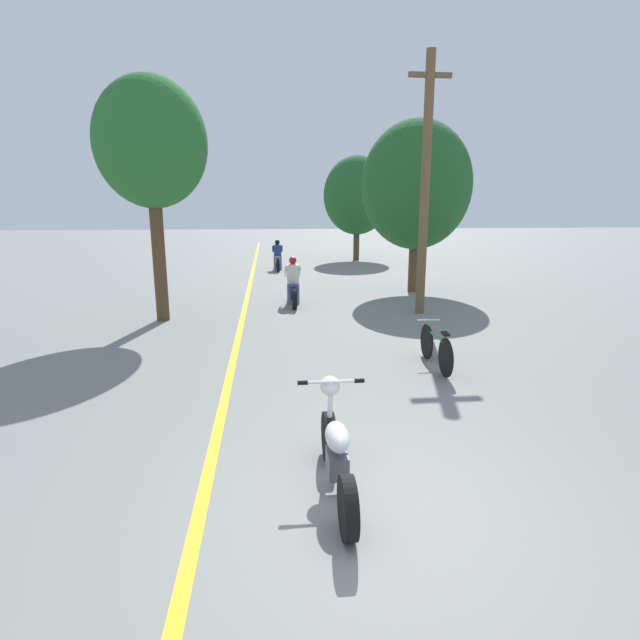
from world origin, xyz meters
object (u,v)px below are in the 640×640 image
at_px(utility_pole, 425,185).
at_px(motorcycle_rider_lead, 293,286).
at_px(roadside_tree_right_near, 416,186).
at_px(bicycle_parked, 436,348).
at_px(motorcycle_rider_far, 278,258).
at_px(roadside_tree_left, 151,145).
at_px(motorcycle_foreground, 336,451).
at_px(roadside_tree_right_far, 357,196).

relative_size(utility_pole, motorcycle_rider_lead, 3.13).
relative_size(roadside_tree_right_near, bicycle_parked, 3.27).
distance_m(utility_pole, bicycle_parked, 5.64).
xyz_separation_m(utility_pole, motorcycle_rider_far, (-3.67, 9.90, -2.89)).
height_order(roadside_tree_right_near, motorcycle_rider_far, roadside_tree_right_near).
bearing_deg(roadside_tree_left, motorcycle_rider_far, 72.65).
xyz_separation_m(motorcycle_foreground, motorcycle_rider_far, (-0.23, 18.31, 0.09)).
height_order(utility_pole, motorcycle_rider_far, utility_pole).
bearing_deg(motorcycle_rider_lead, bicycle_parked, -70.12).
bearing_deg(utility_pole, motorcycle_foreground, -112.27).
bearing_deg(motorcycle_rider_far, roadside_tree_right_far, 41.88).
xyz_separation_m(roadside_tree_right_near, roadside_tree_right_far, (-0.17, 10.24, -0.13)).
height_order(utility_pole, motorcycle_foreground, utility_pole).
distance_m(utility_pole, motorcycle_foreground, 9.57).
bearing_deg(motorcycle_foreground, roadside_tree_right_near, 70.37).
bearing_deg(bicycle_parked, roadside_tree_left, 142.05).
distance_m(roadside_tree_left, motorcycle_rider_lead, 5.41).
distance_m(utility_pole, motorcycle_rider_lead, 4.74).
bearing_deg(motorcycle_foreground, motorcycle_rider_far, 90.71).
xyz_separation_m(roadside_tree_right_near, roadside_tree_left, (-7.64, -3.70, 0.77)).
distance_m(roadside_tree_right_far, bicycle_parked, 18.72).
bearing_deg(motorcycle_rider_far, bicycle_parked, -79.99).
bearing_deg(motorcycle_foreground, bicycle_parked, 58.43).
height_order(motorcycle_foreground, bicycle_parked, motorcycle_foreground).
bearing_deg(bicycle_parked, motorcycle_rider_lead, 109.88).
bearing_deg(utility_pole, bicycle_parked, -103.55).
height_order(roadside_tree_right_near, roadside_tree_left, roadside_tree_left).
relative_size(roadside_tree_right_far, roadside_tree_left, 0.93).
bearing_deg(motorcycle_rider_lead, roadside_tree_left, -152.07).
bearing_deg(bicycle_parked, motorcycle_foreground, -121.57).
bearing_deg(bicycle_parked, roadside_tree_right_far, 84.52).
bearing_deg(utility_pole, motorcycle_rider_lead, 153.92).
relative_size(utility_pole, roadside_tree_right_far, 1.22).
distance_m(roadside_tree_right_near, roadside_tree_left, 8.52).
height_order(motorcycle_rider_lead, motorcycle_rider_far, motorcycle_rider_lead).
relative_size(motorcycle_foreground, bicycle_parked, 1.14).
bearing_deg(roadside_tree_right_far, bicycle_parked, -95.48).
bearing_deg(roadside_tree_left, motorcycle_rider_lead, 27.93).
bearing_deg(motorcycle_rider_far, motorcycle_rider_lead, -87.96).
bearing_deg(motorcycle_rider_lead, roadside_tree_right_near, 24.15).
height_order(roadside_tree_right_near, motorcycle_rider_lead, roadside_tree_right_near).
bearing_deg(bicycle_parked, roadside_tree_right_near, 76.69).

